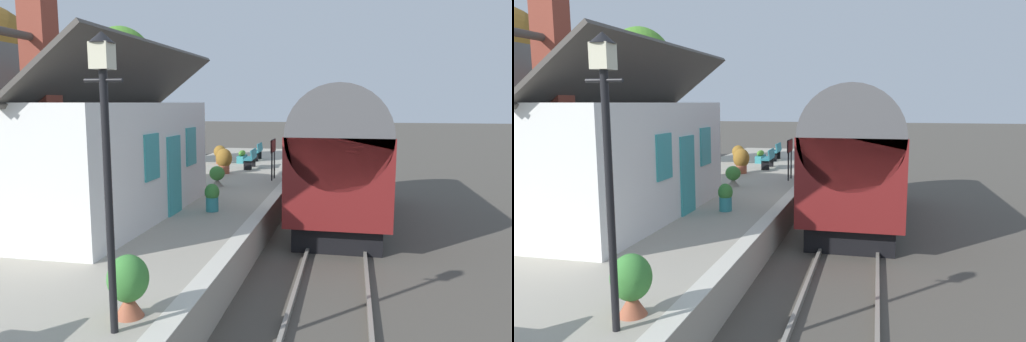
{
  "view_description": "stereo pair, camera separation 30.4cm",
  "coord_description": "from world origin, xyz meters",
  "views": [
    {
      "loc": [
        -14.33,
        -1.22,
        3.85
      ],
      "look_at": [
        -0.93,
        1.5,
        1.87
      ],
      "focal_mm": 33.29,
      "sensor_mm": 36.0,
      "label": 1
    },
    {
      "loc": [
        -14.27,
        -1.51,
        3.85
      ],
      "look_at": [
        -0.93,
        1.5,
        1.87
      ],
      "focal_mm": 33.29,
      "sensor_mm": 36.0,
      "label": 2
    }
  ],
  "objects": [
    {
      "name": "ground_plane",
      "position": [
        0.0,
        0.0,
        0.0
      ],
      "size": [
        160.0,
        160.0,
        0.0
      ],
      "primitive_type": "plane",
      "color": "#4C473F"
    },
    {
      "name": "rail_far",
      "position": [
        0.0,
        -0.18,
        0.07
      ],
      "size": [
        52.0,
        0.08,
        0.14
      ],
      "primitive_type": "cube",
      "color": "gray",
      "rests_on": "ground"
    },
    {
      "name": "planter_edge_near",
      "position": [
        8.66,
        4.16,
        1.16
      ],
      "size": [
        1.05,
        0.32,
        0.61
      ],
      "color": "teal",
      "rests_on": "platform"
    },
    {
      "name": "train",
      "position": [
        1.29,
        -0.9,
        2.21
      ],
      "size": [
        8.46,
        2.73,
        4.32
      ],
      "color": "black",
      "rests_on": "ground"
    },
    {
      "name": "planter_edge_far",
      "position": [
        -8.5,
        1.78,
        1.34
      ],
      "size": [
        0.58,
        0.58,
        0.89
      ],
      "color": "#9E5138",
      "rests_on": "platform"
    },
    {
      "name": "rail_near",
      "position": [
        0.0,
        -1.62,
        0.07
      ],
      "size": [
        52.0,
        0.08,
        0.14
      ],
      "primitive_type": "cube",
      "color": "gray",
      "rests_on": "ground"
    },
    {
      "name": "platform",
      "position": [
        0.0,
        3.94,
        0.43
      ],
      "size": [
        32.0,
        5.88,
        0.87
      ],
      "primitive_type": "cube",
      "color": "#A39B8C",
      "rests_on": "ground"
    },
    {
      "name": "planter_bench_left",
      "position": [
        -2.01,
        2.52,
        1.28
      ],
      "size": [
        0.41,
        0.41,
        0.77
      ],
      "color": "teal",
      "rests_on": "platform"
    },
    {
      "name": "lamp_post_platform",
      "position": [
        -8.97,
        1.76,
        3.53
      ],
      "size": [
        0.32,
        0.5,
        3.83
      ],
      "color": "black",
      "rests_on": "platform"
    },
    {
      "name": "bench_near_building",
      "position": [
        9.81,
        3.59,
        1.34
      ],
      "size": [
        1.41,
        0.47,
        0.88
      ],
      "color": "#26727F",
      "rests_on": "platform"
    },
    {
      "name": "platform_edge_coping",
      "position": [
        0.0,
        1.18,
        0.87
      ],
      "size": [
        32.0,
        0.36,
        0.02
      ],
      "primitive_type": "cube",
      "color": "beige",
      "rests_on": "platform"
    },
    {
      "name": "planter_bench_right",
      "position": [
        8.0,
        5.12,
        1.37
      ],
      "size": [
        0.6,
        0.6,
        0.91
      ],
      "color": "#9E5138",
      "rests_on": "platform"
    },
    {
      "name": "bench_by_lamp",
      "position": [
        6.63,
        3.26,
        1.34
      ],
      "size": [
        1.42,
        0.5,
        0.88
      ],
      "color": "#26727F",
      "rests_on": "platform"
    },
    {
      "name": "tree_behind_building",
      "position": [
        11.73,
        14.9,
        5.57
      ],
      "size": [
        3.2,
        3.18,
        7.26
      ],
      "color": "#4C3828",
      "rests_on": "ground"
    },
    {
      "name": "station_sign_board",
      "position": [
        3.73,
        1.76,
        2.05
      ],
      "size": [
        0.96,
        0.06,
        1.57
      ],
      "color": "black",
      "rests_on": "platform"
    },
    {
      "name": "planter_by_door",
      "position": [
        4.9,
        4.06,
        1.43
      ],
      "size": [
        0.7,
        0.7,
        1.06
      ],
      "color": "#9E5138",
      "rests_on": "platform"
    },
    {
      "name": "tree_mid_background",
      "position": [
        6.34,
        9.31,
        5.09
      ],
      "size": [
        3.7,
        3.28,
        7.3
      ],
      "color": "#4C3828",
      "rests_on": "ground"
    },
    {
      "name": "station_building",
      "position": [
        -3.15,
        5.12,
        2.49
      ],
      "size": [
        7.49,
        3.62,
        5.47
      ],
      "color": "white",
      "rests_on": "platform"
    },
    {
      "name": "planter_corner_building",
      "position": [
        1.78,
        3.47,
        1.24
      ],
      "size": [
        0.55,
        0.55,
        0.74
      ],
      "color": "gray",
      "rests_on": "platform"
    }
  ]
}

